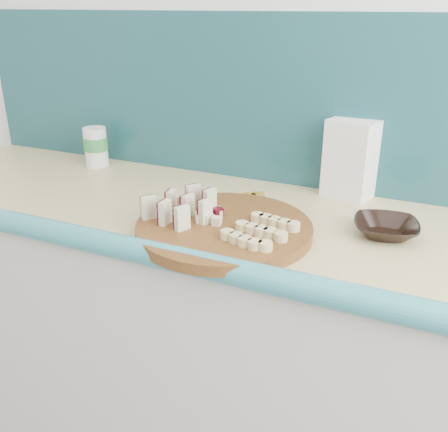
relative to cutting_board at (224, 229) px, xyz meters
name	(u,v)px	position (x,y,z in m)	size (l,w,h in m)	color
kitchen_counter	(237,350)	(-0.02, 0.13, -0.47)	(2.20, 0.63, 0.91)	beige
backsplash	(277,102)	(-0.02, 0.42, 0.24)	(2.20, 0.02, 0.50)	teal
cutting_board	(224,229)	(0.00, 0.00, 0.00)	(0.43, 0.43, 0.03)	#44270E
apple_wedges	(183,206)	(-0.11, -0.01, 0.04)	(0.17, 0.18, 0.06)	beige
apple_chunks	(215,217)	(-0.03, 0.00, 0.02)	(0.07, 0.07, 0.02)	beige
banana_slices	(261,231)	(0.10, -0.02, 0.02)	(0.16, 0.18, 0.02)	#D9C284
brown_bowl	(386,228)	(0.36, 0.15, 0.01)	(0.15, 0.15, 0.04)	black
flour_bag	(350,159)	(0.22, 0.38, 0.10)	(0.13, 0.09, 0.22)	white
canister	(96,146)	(-0.63, 0.33, 0.06)	(0.08, 0.08, 0.13)	white
banana_peel	(255,205)	(0.01, 0.20, -0.01)	(0.24, 0.20, 0.01)	gold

